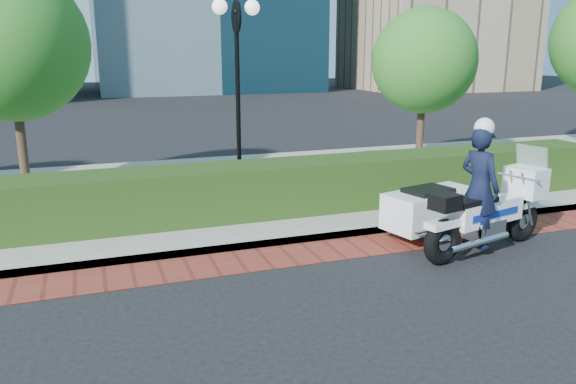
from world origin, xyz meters
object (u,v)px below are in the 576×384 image
object	(u,v)px
lamppost	(237,68)
police_motorcycle	(462,203)
tree_b	(10,45)
tree_c	(424,61)

from	to	relation	value
lamppost	police_motorcycle	xyz separation A→B (m)	(2.78, -4.28, -2.18)
tree_b	police_motorcycle	xyz separation A→B (m)	(7.28, -5.58, -2.65)
tree_c	lamppost	bearing A→B (deg)	-166.70
tree_c	police_motorcycle	world-z (taller)	tree_c
lamppost	tree_c	distance (m)	5.65
tree_b	tree_c	bearing A→B (deg)	-0.00
lamppost	police_motorcycle	world-z (taller)	lamppost
tree_b	tree_c	size ratio (longest dim) A/B	1.14
tree_b	police_motorcycle	distance (m)	9.55
lamppost	tree_b	bearing A→B (deg)	163.89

